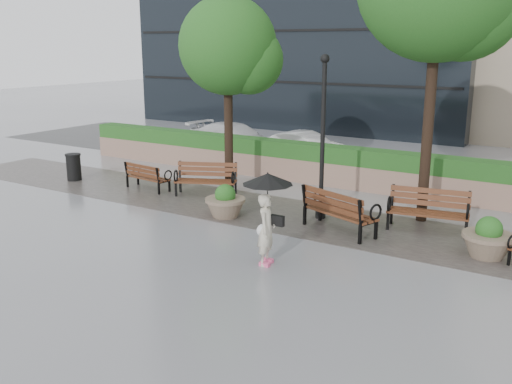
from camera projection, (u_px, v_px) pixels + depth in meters
The scene contains 16 objects.
ground at pixel (252, 252), 13.26m from camera, with size 100.00×100.00×0.00m, color gray.
cobble_strip at pixel (310, 219), 15.72m from camera, with size 28.00×3.20×0.01m, color #383330.
hedge_wall at pixel (365, 170), 18.84m from camera, with size 24.00×0.80×1.35m.
asphalt_street at pixel (402, 168), 22.29m from camera, with size 40.00×7.00×0.00m, color black.
bench_0 at pixel (148, 182), 18.86m from camera, with size 1.70×0.83×0.88m.
bench_1 at pixel (206, 186), 18.12m from camera, with size 2.05×1.48×1.03m.
bench_2 at pixel (339, 220), 14.57m from camera, with size 2.20×1.47×1.10m.
bench_3 at pixel (427, 219), 14.64m from camera, with size 2.11×1.13×1.08m.
planter_left at pixel (225, 204), 15.84m from camera, with size 1.12×1.12×0.94m.
planter_right at pixel (488, 241), 12.82m from camera, with size 1.14×1.14×0.96m.
trash_bin at pixel (74, 168), 20.12m from camera, with size 0.54×0.54×0.90m, color black.
lamppost at pixel (322, 148), 15.33m from camera, with size 0.28×0.28×4.44m.
tree_0 at pixel (233, 50), 17.77m from camera, with size 3.21×3.07×6.17m.
car_left at pixel (235, 139), 24.96m from camera, with size 1.87×4.60×1.33m, color white.
car_right at pixel (305, 147), 23.31m from camera, with size 1.29×3.69×1.22m, color white.
pedestrian at pixel (267, 210), 12.23m from camera, with size 1.10×1.10×2.02m.
Camera 1 is at (6.68, -10.55, 4.67)m, focal length 40.00 mm.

